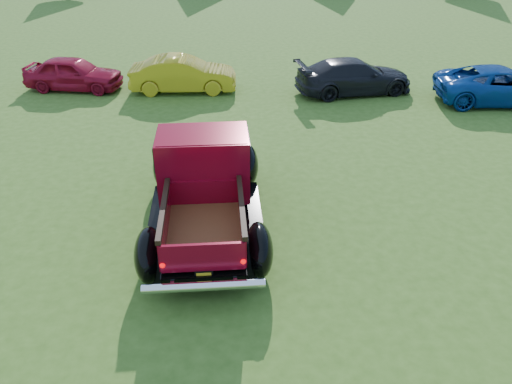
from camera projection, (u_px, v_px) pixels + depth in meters
ground at (266, 238)px, 10.26m from camera, size 120.00×120.00×0.00m
pickup_truck at (205, 177)px, 10.58m from camera, size 2.68×5.34×1.94m
show_car_red at (73, 73)px, 17.88m from camera, size 3.60×1.88×1.17m
show_car_yellow at (183, 74)px, 17.69m from camera, size 3.73×1.33×1.23m
show_car_grey at (354, 76)px, 17.55m from camera, size 4.36×2.44×1.19m
show_car_blue at (501, 85)px, 16.72m from camera, size 4.38×2.18×1.19m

